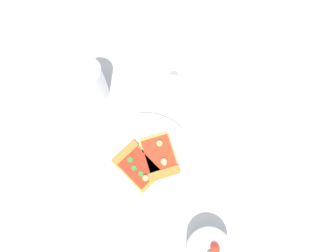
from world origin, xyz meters
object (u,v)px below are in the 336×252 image
(paper_napkin, at_px, (225,77))
(plate, at_px, (144,162))
(salad_bowl, at_px, (208,249))
(pizza_slice_far, at_px, (136,164))
(pepper_shaker, at_px, (173,81))
(soda_glass, at_px, (91,83))
(pizza_slice_near, at_px, (160,160))

(paper_napkin, bearing_deg, plate, -93.02)
(salad_bowl, bearing_deg, pizza_slice_far, 169.76)
(pepper_shaker, bearing_deg, soda_glass, -136.69)
(plate, distance_m, pizza_slice_far, 0.03)
(plate, height_order, soda_glass, soda_glass)
(plate, bearing_deg, pizza_slice_near, 43.99)
(pizza_slice_near, relative_size, salad_bowl, 1.40)
(plate, bearing_deg, soda_glass, 164.16)
(pizza_slice_near, relative_size, paper_napkin, 1.16)
(soda_glass, distance_m, pepper_shaker, 0.22)
(paper_napkin, distance_m, pepper_shaker, 0.16)
(pizza_slice_near, bearing_deg, paper_napkin, 92.27)
(salad_bowl, bearing_deg, soda_glass, 164.71)
(salad_bowl, xyz_separation_m, soda_glass, (-0.50, 0.14, 0.03))
(pizza_slice_near, xyz_separation_m, salad_bowl, (0.23, -0.10, 0.01))
(plate, bearing_deg, paper_napkin, 86.98)
(plate, relative_size, paper_napkin, 2.26)
(soda_glass, bearing_deg, pizza_slice_near, -8.23)
(pizza_slice_near, xyz_separation_m, pizza_slice_far, (-0.04, -0.05, -0.00))
(plate, relative_size, salad_bowl, 2.73)
(pepper_shaker, bearing_deg, salad_bowl, -40.54)
(pizza_slice_far, distance_m, soda_glass, 0.25)
(pepper_shaker, bearing_deg, plate, -70.04)
(plate, bearing_deg, pepper_shaker, 109.96)
(pizza_slice_near, bearing_deg, soda_glass, 171.77)
(plate, xyz_separation_m, pizza_slice_far, (-0.01, -0.02, 0.01))
(paper_napkin, bearing_deg, pizza_slice_near, -87.73)
(pizza_slice_far, height_order, pepper_shaker, pepper_shaker)
(pizza_slice_far, relative_size, pepper_shaker, 1.65)
(pepper_shaker, bearing_deg, pizza_slice_near, -60.02)
(plate, xyz_separation_m, salad_bowl, (0.26, -0.07, 0.03))
(pizza_slice_far, height_order, paper_napkin, pizza_slice_far)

